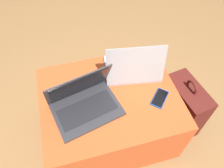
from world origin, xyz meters
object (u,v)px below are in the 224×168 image
at_px(backpack, 183,107).
at_px(cell_phone, 160,98).
at_px(laptop_near, 84,101).
at_px(laptop_far, 133,68).

bearing_deg(backpack, cell_phone, 91.71).
bearing_deg(laptop_near, laptop_far, 12.95).
bearing_deg(cell_phone, backpack, -125.73).
relative_size(laptop_near, backpack, 0.83).
distance_m(laptop_near, laptop_far, 0.38).
relative_size(laptop_far, backpack, 0.76).
distance_m(laptop_near, cell_phone, 0.44).
height_order(laptop_far, backpack, laptop_far).
height_order(laptop_near, cell_phone, laptop_near).
height_order(cell_phone, backpack, backpack).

